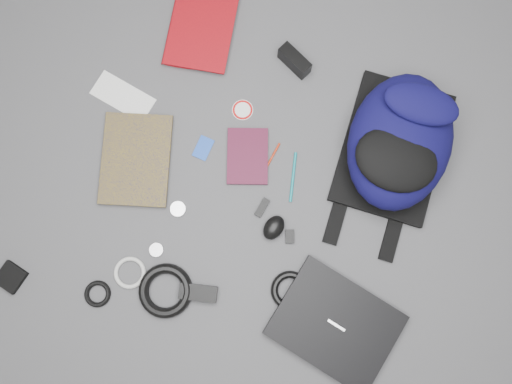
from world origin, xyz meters
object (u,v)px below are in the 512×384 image
(textbook_red, at_px, (170,24))
(mouse, at_px, (274,228))
(dvd_case, at_px, (248,156))
(power_brick, at_px, (198,293))
(comic_book, at_px, (102,158))
(compact_camera, at_px, (295,61))
(pouch, at_px, (11,277))
(laptop, at_px, (335,325))
(backpack, at_px, (400,141))

(textbook_red, relative_size, mouse, 3.43)
(dvd_case, distance_m, power_brick, 0.45)
(comic_book, relative_size, dvd_case, 1.64)
(compact_camera, xyz_separation_m, pouch, (-0.58, -0.95, -0.02))
(laptop, distance_m, mouse, 0.35)
(laptop, relative_size, dvd_case, 1.93)
(dvd_case, xyz_separation_m, pouch, (-0.54, -0.61, 0.00))
(textbook_red, bearing_deg, backpack, -20.03)
(textbook_red, bearing_deg, dvd_case, -49.69)
(backpack, bearing_deg, compact_camera, 154.62)
(backpack, distance_m, laptop, 0.58)
(comic_book, bearing_deg, backpack, 5.02)
(power_brick, height_order, pouch, power_brick)
(compact_camera, bearing_deg, pouch, -96.52)
(mouse, bearing_deg, dvd_case, 144.36)
(laptop, height_order, comic_book, laptop)
(backpack, relative_size, laptop, 1.37)
(dvd_case, relative_size, mouse, 2.22)
(comic_book, relative_size, compact_camera, 2.61)
(compact_camera, relative_size, mouse, 1.39)
(compact_camera, xyz_separation_m, power_brick, (-0.02, -0.79, -0.02))
(backpack, distance_m, pouch, 1.25)
(laptop, distance_m, pouch, 1.00)
(mouse, bearing_deg, textbook_red, 151.46)
(textbook_red, height_order, mouse, mouse)
(dvd_case, distance_m, mouse, 0.24)
(laptop, xyz_separation_m, power_brick, (-0.42, -0.06, -0.00))
(laptop, bearing_deg, textbook_red, 150.36)
(backpack, relative_size, power_brick, 4.16)
(textbook_red, xyz_separation_m, compact_camera, (0.43, 0.02, 0.02))
(power_brick, bearing_deg, comic_book, 133.36)
(mouse, xyz_separation_m, power_brick, (-0.15, -0.27, -0.01))
(compact_camera, distance_m, mouse, 0.54)
(mouse, relative_size, pouch, 1.07)
(backpack, bearing_deg, pouch, -144.02)
(textbook_red, distance_m, dvd_case, 0.51)
(laptop, xyz_separation_m, compact_camera, (-0.40, 0.73, 0.01))
(power_brick, bearing_deg, compact_camera, 74.45)
(backpack, height_order, dvd_case, backpack)
(backpack, bearing_deg, textbook_red, 166.97)
(power_brick, bearing_deg, backpack, 43.23)
(comic_book, relative_size, pouch, 3.90)
(dvd_case, relative_size, pouch, 2.38)
(backpack, bearing_deg, comic_book, -160.89)
(comic_book, distance_m, dvd_case, 0.46)
(pouch, bearing_deg, textbook_red, 81.03)
(textbook_red, distance_m, pouch, 0.94)
(mouse, distance_m, pouch, 0.82)
(comic_book, xyz_separation_m, compact_camera, (0.46, 0.51, 0.02))
(laptop, bearing_deg, power_brick, -160.95)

